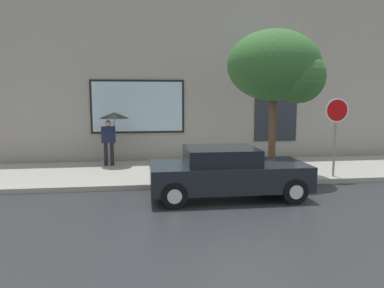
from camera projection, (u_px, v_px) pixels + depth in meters
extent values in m
plane|color=#282B2D|center=(252.00, 196.00, 9.93)|extent=(60.00, 60.00, 0.00)
cube|color=gray|center=(227.00, 171.00, 12.87)|extent=(20.00, 4.00, 0.15)
cube|color=#9E998E|center=(214.00, 75.00, 14.88)|extent=(20.00, 0.40, 7.00)
cube|color=black|center=(138.00, 107.00, 14.41)|extent=(3.64, 0.06, 2.08)
cube|color=silver|center=(138.00, 107.00, 14.38)|extent=(3.48, 0.03, 1.92)
cube|color=#262B33|center=(276.00, 120.00, 15.24)|extent=(1.80, 0.04, 1.80)
cone|color=#99999E|center=(310.00, 85.00, 15.11)|extent=(0.22, 0.24, 0.24)
cube|color=black|center=(228.00, 175.00, 9.75)|extent=(4.11, 1.79, 0.65)
cube|color=black|center=(221.00, 156.00, 9.65)|extent=(1.85, 1.57, 0.43)
cylinder|color=black|center=(272.00, 177.00, 10.79)|extent=(0.64, 0.22, 0.64)
cylinder|color=silver|center=(272.00, 177.00, 10.79)|extent=(0.35, 0.24, 0.35)
cylinder|color=black|center=(295.00, 191.00, 9.17)|extent=(0.64, 0.22, 0.64)
cylinder|color=silver|center=(295.00, 191.00, 9.17)|extent=(0.35, 0.24, 0.35)
cylinder|color=black|center=(169.00, 180.00, 10.40)|extent=(0.64, 0.22, 0.64)
cylinder|color=silver|center=(169.00, 180.00, 10.40)|extent=(0.35, 0.24, 0.35)
cylinder|color=black|center=(174.00, 195.00, 8.78)|extent=(0.64, 0.22, 0.64)
cylinder|color=silver|center=(174.00, 195.00, 8.78)|extent=(0.35, 0.24, 0.35)
cylinder|color=white|center=(221.00, 165.00, 11.61)|extent=(0.22, 0.22, 0.70)
sphere|color=#BBBBB7|center=(221.00, 154.00, 11.56)|extent=(0.23, 0.23, 0.23)
cylinder|color=#BBBBB7|center=(222.00, 165.00, 11.44)|extent=(0.09, 0.12, 0.09)
cylinder|color=#BBBBB7|center=(219.00, 163.00, 11.76)|extent=(0.09, 0.12, 0.09)
cylinder|color=white|center=(220.00, 175.00, 11.65)|extent=(0.30, 0.30, 0.06)
cylinder|color=black|center=(106.00, 154.00, 13.37)|extent=(0.14, 0.14, 0.83)
cylinder|color=black|center=(112.00, 154.00, 13.40)|extent=(0.14, 0.14, 0.83)
cube|color=#191E38|center=(108.00, 135.00, 13.29)|extent=(0.49, 0.22, 0.59)
sphere|color=tan|center=(108.00, 123.00, 13.24)|extent=(0.23, 0.23, 0.23)
cylinder|color=#4C4C51|center=(114.00, 128.00, 13.29)|extent=(0.02, 0.02, 0.90)
cone|color=black|center=(114.00, 115.00, 13.23)|extent=(1.08, 1.08, 0.22)
cylinder|color=#4C3823|center=(272.00, 134.00, 11.66)|extent=(0.23, 0.23, 2.66)
ellipsoid|color=#33662D|center=(274.00, 65.00, 11.38)|extent=(2.92, 2.48, 2.19)
sphere|color=#33662D|center=(299.00, 77.00, 11.15)|extent=(1.61, 1.61, 1.61)
cylinder|color=gray|center=(335.00, 138.00, 11.49)|extent=(0.07, 0.07, 2.43)
cylinder|color=white|center=(337.00, 110.00, 11.34)|extent=(0.76, 0.02, 0.76)
cylinder|color=red|center=(337.00, 110.00, 11.32)|extent=(0.66, 0.02, 0.66)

